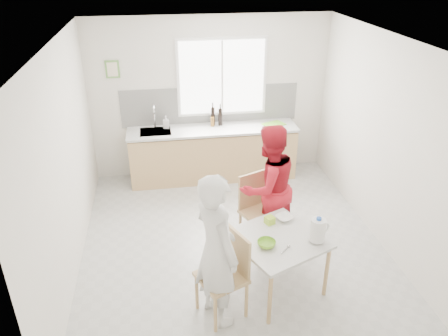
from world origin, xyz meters
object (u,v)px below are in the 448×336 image
object	(u,v)px
person_white	(216,251)
milk_jug	(318,230)
chair_left	(227,271)
wine_bottle_b	(220,117)
dining_table	(277,243)
bowl_white	(284,218)
chair_far	(258,207)
bowl_green	(266,244)
wine_bottle_a	(213,116)
person_red	(268,187)

from	to	relation	value
person_white	milk_jug	world-z (taller)	person_white
chair_left	wine_bottle_b	xyz separation A→B (m)	(0.42, 3.28, 0.53)
dining_table	bowl_white	world-z (taller)	bowl_white
chair_far	milk_jug	world-z (taller)	milk_jug
dining_table	wine_bottle_b	distance (m)	3.05
bowl_white	milk_jug	xyz separation A→B (m)	(0.24, -0.48, 0.13)
bowl_green	wine_bottle_b	world-z (taller)	wine_bottle_b
chair_far	milk_jug	xyz separation A→B (m)	(0.42, -1.03, 0.31)
person_white	bowl_green	size ratio (longest dim) A/B	8.54
chair_left	wine_bottle_a	world-z (taller)	wine_bottle_a
dining_table	wine_bottle_b	size ratio (longest dim) A/B	4.05
bowl_white	person_red	bearing A→B (deg)	97.26
wine_bottle_b	wine_bottle_a	bearing A→B (deg)	169.30
dining_table	milk_jug	distance (m)	0.49
chair_left	wine_bottle_b	distance (m)	3.35
bowl_green	person_white	bearing A→B (deg)	-161.06
milk_jug	wine_bottle_a	world-z (taller)	wine_bottle_a
chair_far	wine_bottle_a	bearing A→B (deg)	74.75
wine_bottle_a	wine_bottle_b	xyz separation A→B (m)	(0.12, -0.02, -0.01)
wine_bottle_a	dining_table	bearing A→B (deg)	-83.87
dining_table	chair_far	xyz separation A→B (m)	(-0.01, 0.90, -0.08)
person_white	wine_bottle_a	bearing A→B (deg)	-30.69
person_red	chair_far	bearing A→B (deg)	-22.68
dining_table	chair_left	world-z (taller)	chair_left
dining_table	person_white	xyz separation A→B (m)	(-0.74, -0.32, 0.23)
dining_table	wine_bottle_b	xyz separation A→B (m)	(-0.20, 3.01, 0.43)
bowl_white	person_white	bearing A→B (deg)	-143.66
bowl_white	milk_jug	size ratio (longest dim) A/B	0.66
bowl_white	milk_jug	world-z (taller)	milk_jug
chair_left	bowl_green	world-z (taller)	chair_left
bowl_white	wine_bottle_a	world-z (taller)	wine_bottle_a
chair_far	person_white	world-z (taller)	person_white
person_white	person_red	xyz separation A→B (m)	(0.85, 1.22, -0.02)
chair_far	milk_jug	distance (m)	1.15
bowl_white	wine_bottle_a	size ratio (longest dim) A/B	0.60
dining_table	person_red	xyz separation A→B (m)	(0.10, 0.90, 0.22)
chair_far	milk_jug	size ratio (longest dim) A/B	3.48
milk_jug	wine_bottle_b	world-z (taller)	wine_bottle_b
chair_left	bowl_white	size ratio (longest dim) A/B	5.11
person_red	milk_jug	bearing A→B (deg)	82.91
chair_far	bowl_white	xyz separation A→B (m)	(0.19, -0.55, 0.18)
dining_table	person_red	distance (m)	0.93
chair_far	wine_bottle_b	distance (m)	2.18
person_white	bowl_green	world-z (taller)	person_white
bowl_white	bowl_green	bearing A→B (deg)	-125.40
chair_left	wine_bottle_a	bearing A→B (deg)	151.30
wine_bottle_a	bowl_white	bearing A→B (deg)	-79.44
chair_left	chair_far	bearing A→B (deg)	128.89
chair_far	person_red	size ratio (longest dim) A/B	0.60
chair_far	wine_bottle_b	world-z (taller)	wine_bottle_b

